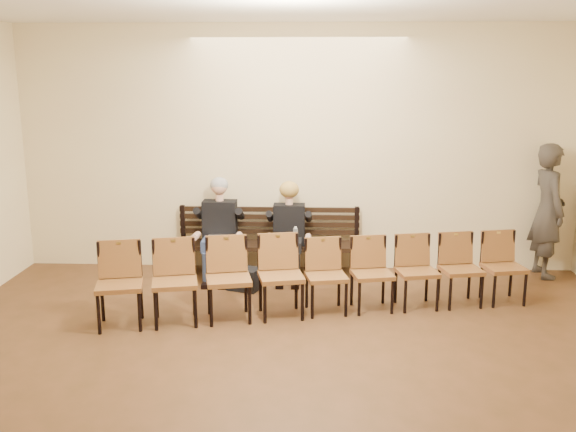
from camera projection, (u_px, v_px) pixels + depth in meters
The scene contains 10 objects.
room_walls at pixel (282, 113), 4.87m from camera, with size 8.02×10.01×3.51m.
bench at pixel (268, 259), 9.17m from camera, with size 2.60×0.90×0.45m, color black.
seated_man at pixel (219, 228), 8.97m from camera, with size 0.58×0.81×1.40m, color black, non-canonical shape.
seated_woman at pixel (289, 233), 8.95m from camera, with size 0.54×0.75×1.26m, color black, non-canonical shape.
laptop at pixel (219, 239), 8.89m from camera, with size 0.32×0.25×0.23m, color silver.
water_bottle at pixel (295, 244), 8.67m from camera, with size 0.07×0.07×0.22m, color silver.
bag at pixel (244, 279), 8.52m from camera, with size 0.40×0.28×0.30m, color black.
passerby at pixel (549, 201), 8.90m from camera, with size 0.79×0.52×2.17m, color #37322D.
chair_row_front at pixel (417, 272), 7.82m from camera, with size 2.73×0.49×0.89m, color brown.
chair_row_back at pixel (202, 281), 7.37m from camera, with size 2.35×0.53×0.97m, color brown.
Camera 1 is at (0.27, -4.13, 2.85)m, focal length 40.00 mm.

